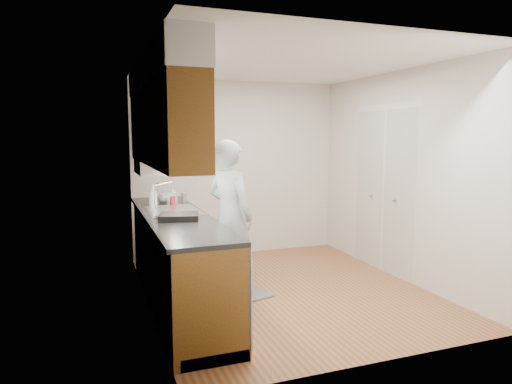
{
  "coord_description": "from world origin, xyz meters",
  "views": [
    {
      "loc": [
        -2.01,
        -4.54,
        1.74
      ],
      "look_at": [
        -0.26,
        0.25,
        1.1
      ],
      "focal_mm": 32.0,
      "sensor_mm": 36.0,
      "label": 1
    }
  ],
  "objects_px": {
    "person": "(230,205)",
    "dish_rack": "(179,217)",
    "soap_bottle_a": "(153,196)",
    "soap_bottle_b": "(172,195)",
    "soda_can": "(173,201)",
    "steel_can": "(184,198)",
    "soap_bottle_c": "(163,196)"
  },
  "relations": [
    {
      "from": "soap_bottle_c",
      "to": "dish_rack",
      "type": "distance_m",
      "value": 1.19
    },
    {
      "from": "soap_bottle_c",
      "to": "person",
      "type": "bearing_deg",
      "value": -46.54
    },
    {
      "from": "soap_bottle_a",
      "to": "soap_bottle_c",
      "type": "relative_size",
      "value": 1.66
    },
    {
      "from": "soap_bottle_c",
      "to": "soap_bottle_a",
      "type": "bearing_deg",
      "value": -117.51
    },
    {
      "from": "soap_bottle_a",
      "to": "person",
      "type": "bearing_deg",
      "value": -25.49
    },
    {
      "from": "soap_bottle_b",
      "to": "soda_can",
      "type": "relative_size",
      "value": 1.89
    },
    {
      "from": "soda_can",
      "to": "dish_rack",
      "type": "height_order",
      "value": "soda_can"
    },
    {
      "from": "soda_can",
      "to": "dish_rack",
      "type": "distance_m",
      "value": 0.88
    },
    {
      "from": "soap_bottle_a",
      "to": "soap_bottle_b",
      "type": "relative_size",
      "value": 1.19
    },
    {
      "from": "soap_bottle_c",
      "to": "soda_can",
      "type": "bearing_deg",
      "value": -78.5
    },
    {
      "from": "dish_rack",
      "to": "person",
      "type": "bearing_deg",
      "value": 51.79
    },
    {
      "from": "dish_rack",
      "to": "soda_can",
      "type": "bearing_deg",
      "value": 97.57
    },
    {
      "from": "steel_can",
      "to": "dish_rack",
      "type": "bearing_deg",
      "value": -103.74
    },
    {
      "from": "soap_bottle_a",
      "to": "dish_rack",
      "type": "relative_size",
      "value": 0.69
    },
    {
      "from": "soap_bottle_b",
      "to": "dish_rack",
      "type": "xyz_separation_m",
      "value": [
        -0.11,
        -1.0,
        -0.08
      ]
    },
    {
      "from": "soap_bottle_c",
      "to": "soda_can",
      "type": "relative_size",
      "value": 1.35
    },
    {
      "from": "soda_can",
      "to": "steel_can",
      "type": "relative_size",
      "value": 0.96
    },
    {
      "from": "person",
      "to": "soap_bottle_c",
      "type": "relative_size",
      "value": 12.67
    },
    {
      "from": "person",
      "to": "dish_rack",
      "type": "xyz_separation_m",
      "value": [
        -0.66,
        -0.52,
        0.0
      ]
    },
    {
      "from": "person",
      "to": "dish_rack",
      "type": "relative_size",
      "value": 5.22
    },
    {
      "from": "soap_bottle_a",
      "to": "soap_bottle_b",
      "type": "xyz_separation_m",
      "value": [
        0.24,
        0.1,
        -0.02
      ]
    },
    {
      "from": "steel_can",
      "to": "person",
      "type": "bearing_deg",
      "value": -53.97
    },
    {
      "from": "soap_bottle_a",
      "to": "steel_can",
      "type": "bearing_deg",
      "value": 24.62
    },
    {
      "from": "soap_bottle_a",
      "to": "soap_bottle_b",
      "type": "distance_m",
      "value": 0.26
    },
    {
      "from": "soda_can",
      "to": "person",
      "type": "bearing_deg",
      "value": -31.83
    },
    {
      "from": "steel_can",
      "to": "dish_rack",
      "type": "height_order",
      "value": "steel_can"
    },
    {
      "from": "soda_can",
      "to": "dish_rack",
      "type": "relative_size",
      "value": 0.31
    },
    {
      "from": "soap_bottle_b",
      "to": "steel_can",
      "type": "xyz_separation_m",
      "value": [
        0.15,
        0.07,
        -0.05
      ]
    },
    {
      "from": "soap_bottle_b",
      "to": "dish_rack",
      "type": "height_order",
      "value": "soap_bottle_b"
    },
    {
      "from": "soda_can",
      "to": "steel_can",
      "type": "height_order",
      "value": "steel_can"
    },
    {
      "from": "soap_bottle_a",
      "to": "soap_bottle_b",
      "type": "height_order",
      "value": "soap_bottle_a"
    },
    {
      "from": "soap_bottle_a",
      "to": "soda_can",
      "type": "xyz_separation_m",
      "value": [
        0.22,
        -0.02,
        -0.07
      ]
    }
  ]
}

